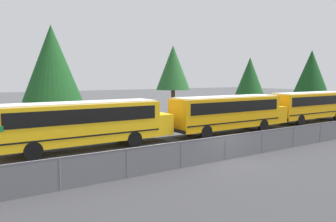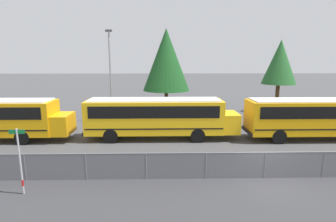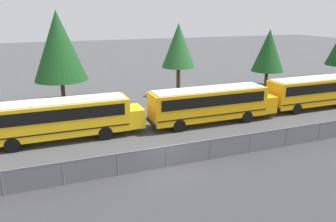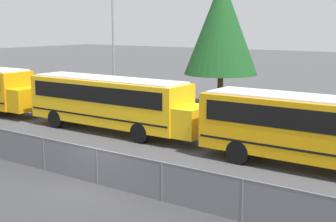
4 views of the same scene
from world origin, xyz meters
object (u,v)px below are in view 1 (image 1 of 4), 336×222
Objects in this scene: school_bus_3 at (312,104)px; tree_1 at (311,72)px; tree_0 at (173,68)px; tree_3 at (52,63)px; school_bus_2 at (230,111)px; tree_2 at (250,78)px; school_bus_1 at (86,121)px.

tree_1 is at bearing 33.97° from school_bus_3.
tree_3 is at bearing 173.44° from tree_0.
tree_3 is (-11.63, 11.95, 4.17)m from school_bus_2.
school_bus_2 is 1.60× the size of tree_2.
school_bus_1 is 1.34× the size of tree_1.
tree_2 is (1.68, 10.45, 2.79)m from school_bus_3.
tree_0 reaches higher than school_bus_1.
tree_1 is (26.32, 9.78, 3.67)m from school_bus_2.
school_bus_2 and school_bus_3 have the same top height.
school_bus_1 and school_bus_2 have the same top height.
tree_1 is (25.06, -0.69, -0.23)m from tree_0.
school_bus_2 is at bearing -96.89° from tree_0.
school_bus_1 is 1.00× the size of school_bus_2.
tree_3 is at bearing 134.23° from school_bus_2.
school_bus_3 is at bearing -42.23° from tree_0.
school_bus_3 is at bearing -146.03° from tree_1.
tree_3 is (0.83, 11.51, 4.17)m from school_bus_1.
school_bus_3 is 15.50m from tree_0.
tree_3 is at bearing 176.73° from tree_1.
tree_0 reaches higher than tree_2.
tree_0 is (1.27, 10.46, 3.89)m from school_bus_2.
school_bus_2 is 11.24m from tree_0.
tree_2 is 25.75m from tree_3.
tree_1 is at bearing -1.57° from tree_0.
tree_3 is at bearing 85.87° from school_bus_1.
tree_3 is (-37.95, 2.17, 0.50)m from tree_1.
tree_3 is at bearing 154.27° from school_bus_3.
school_bus_1 is 40.06m from tree_1.
school_bus_2 is 28.32m from tree_1.
school_bus_2 is 12.38m from school_bus_3.
school_bus_2 is 1.42× the size of tree_0.
tree_0 is 0.86× the size of tree_3.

